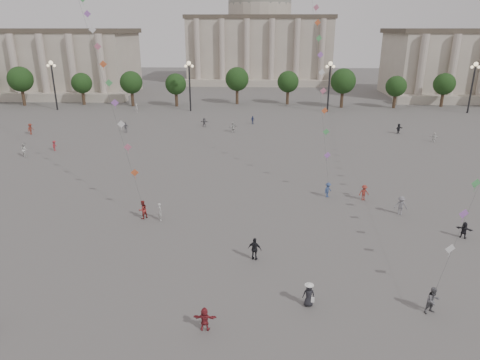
{
  "coord_description": "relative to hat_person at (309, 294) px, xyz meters",
  "views": [
    {
      "loc": [
        -0.2,
        -23.56,
        17.23
      ],
      "look_at": [
        -1.67,
        12.0,
        4.57
      ],
      "focal_mm": 32.0,
      "sensor_mm": 36.0,
      "label": 1
    }
  ],
  "objects": [
    {
      "name": "person_crowd_12",
      "position": [
        -13.33,
        53.76,
        -0.04
      ],
      "size": [
        1.59,
        0.78,
        1.64
      ],
      "primitive_type": "imported",
      "rotation": [
        0.0,
        0.0,
        2.94
      ],
      "color": "slate",
      "rests_on": "ground"
    },
    {
      "name": "person_crowd_10",
      "position": [
        -29.74,
        67.65,
        0.04
      ],
      "size": [
        0.73,
        0.79,
        1.81
      ],
      "primitive_type": "imported",
      "rotation": [
        0.0,
        0.0,
        2.17
      ],
      "color": "silver",
      "rests_on": "ground"
    },
    {
      "name": "person_crowd_4",
      "position": [
        -7.76,
        49.56,
        0.05
      ],
      "size": [
        1.67,
        1.46,
        1.82
      ],
      "primitive_type": "imported",
      "rotation": [
        0.0,
        0.0,
        3.8
      ],
      "color": "beige",
      "rests_on": "ground"
    },
    {
      "name": "kite_flyer_2",
      "position": [
        7.8,
        -0.43,
        0.06
      ],
      "size": [
        1.07,
        0.95,
        1.84
      ],
      "primitive_type": "imported",
      "rotation": [
        0.0,
        0.0,
        0.33
      ],
      "color": "#58585C",
      "rests_on": "ground"
    },
    {
      "name": "person_crowd_1",
      "position": [
        -36.54,
        33.28,
        0.09
      ],
      "size": [
        1.17,
        1.17,
        1.91
      ],
      "primitive_type": "imported",
      "rotation": [
        0.0,
        0.0,
        2.33
      ],
      "color": "silver",
      "rests_on": "ground"
    },
    {
      "name": "person_crowd_0",
      "position": [
        -4.44,
        56.44,
        -0.09
      ],
      "size": [
        0.92,
        0.89,
        1.55
      ],
      "primitive_type": "imported",
      "rotation": [
        0.0,
        0.0,
        0.75
      ],
      "color": "navy",
      "rests_on": "ground"
    },
    {
      "name": "kite_flyer_0",
      "position": [
        -14.33,
        13.11,
        0.05
      ],
      "size": [
        1.09,
        1.12,
        1.82
      ],
      "primitive_type": "imported",
      "rotation": [
        0.0,
        0.0,
        4.03
      ],
      "color": "maroon",
      "rests_on": "ground"
    },
    {
      "name": "person_crowd_7",
      "position": [
        24.8,
        44.0,
        -0.1
      ],
      "size": [
        1.49,
        0.92,
        1.53
      ],
      "primitive_type": "imported",
      "rotation": [
        0.0,
        0.0,
        2.78
      ],
      "color": "silver",
      "rests_on": "ground"
    },
    {
      "name": "hall_central",
      "position": [
        -3.31,
        128.87,
        13.37
      ],
      "size": [
        48.3,
        34.3,
        35.5
      ],
      "color": "#A69A8B",
      "rests_on": "ground"
    },
    {
      "name": "lamp_post_mid_east",
      "position": [
        11.69,
        69.65,
        6.49
      ],
      "size": [
        2.0,
        0.9,
        10.65
      ],
      "color": "#262628",
      "rests_on": "ground"
    },
    {
      "name": "tourist_2",
      "position": [
        -6.51,
        -2.67,
        -0.1
      ],
      "size": [
        1.42,
        0.47,
        1.53
      ],
      "primitive_type": "imported",
      "rotation": [
        0.0,
        0.0,
        3.13
      ],
      "color": "maroon",
      "rests_on": "ground"
    },
    {
      "name": "lamp_post_mid_west",
      "position": [
        -18.31,
        69.65,
        6.49
      ],
      "size": [
        2.0,
        0.9,
        10.65
      ],
      "color": "#262628",
      "rests_on": "ground"
    },
    {
      "name": "hat_person",
      "position": [
        0.0,
        0.0,
        0.0
      ],
      "size": [
        0.84,
        0.6,
        1.69
      ],
      "color": "black",
      "rests_on": "ground"
    },
    {
      "name": "person_crowd_16",
      "position": [
        -26.56,
        48.63,
        0.04
      ],
      "size": [
        1.1,
        0.53,
        1.81
      ],
      "primitive_type": "imported",
      "rotation": [
        0.0,
        0.0,
        0.09
      ],
      "color": "slate",
      "rests_on": "ground"
    },
    {
      "name": "person_crowd_17",
      "position": [
        -33.66,
        36.49,
        -0.1
      ],
      "size": [
        0.61,
        1.01,
        1.52
      ],
      "primitive_type": "imported",
      "rotation": [
        0.0,
        0.0,
        1.53
      ],
      "color": "#9F2B33",
      "rests_on": "ground"
    },
    {
      "name": "lamp_post_far_west",
      "position": [
        -48.31,
        69.65,
        6.49
      ],
      "size": [
        2.0,
        0.9,
        10.65
      ],
      "color": "#262628",
      "rests_on": "ground"
    },
    {
      "name": "person_crowd_13",
      "position": [
        -12.62,
        12.8,
        0.0
      ],
      "size": [
        0.68,
        0.76,
        1.73
      ],
      "primitive_type": "imported",
      "rotation": [
        0.0,
        0.0,
        2.12
      ],
      "color": "#AFAFAB",
      "rests_on": "ground"
    },
    {
      "name": "person_crowd_6",
      "position": [
        10.57,
        15.03,
        0.09
      ],
      "size": [
        1.35,
        0.94,
        1.91
      ],
      "primitive_type": "imported",
      "rotation": [
        0.0,
        0.0,
        6.08
      ],
      "color": "slate",
      "rests_on": "ground"
    },
    {
      "name": "kite_flyer_1",
      "position": [
        4.18,
        19.4,
        -0.04
      ],
      "size": [
        1.18,
        1.18,
        1.64
      ],
      "primitive_type": "imported",
      "rotation": [
        0.0,
        0.0,
        0.79
      ],
      "color": "#354978",
      "rests_on": "ground"
    },
    {
      "name": "person_crowd_9",
      "position": [
        20.94,
        49.7,
        -0.0
      ],
      "size": [
        1.59,
        1.35,
        1.72
      ],
      "primitive_type": "imported",
      "rotation": [
        0.0,
        0.0,
        0.62
      ],
      "color": "black",
      "rests_on": "ground"
    },
    {
      "name": "person_crowd_3",
      "position": [
        14.52,
        10.27,
        -0.12
      ],
      "size": [
        1.41,
        1.09,
        1.48
      ],
      "primitive_type": "imported",
      "rotation": [
        0.0,
        0.0,
        2.6
      ],
      "color": "black",
      "rests_on": "ground"
    },
    {
      "name": "tree_row",
      "position": [
        -3.31,
        77.65,
        4.53
      ],
      "size": [
        137.12,
        5.12,
        8.0
      ],
      "color": "#3C291E",
      "rests_on": "ground"
    },
    {
      "name": "person_crowd_2",
      "position": [
        -42.38,
        46.44,
        0.08
      ],
      "size": [
        1.06,
        1.38,
        1.89
      ],
      "primitive_type": "imported",
      "rotation": [
        0.0,
        0.0,
        1.24
      ],
      "color": "maroon",
      "rests_on": "ground"
    },
    {
      "name": "lamp_post_far_east",
      "position": [
        41.69,
        69.65,
        6.49
      ],
      "size": [
        2.0,
        0.9,
        10.65
      ],
      "color": "#262628",
      "rests_on": "ground"
    },
    {
      "name": "person_crowd_8",
      "position": [
        7.85,
        18.65,
        -0.01
      ],
      "size": [
        1.2,
        0.84,
        1.7
      ],
      "primitive_type": "imported",
      "rotation": [
        0.0,
        0.0,
        0.2
      ],
      "color": "maroon",
      "rests_on": "ground"
    },
    {
      "name": "tourist_1",
      "position": [
        -3.57,
        5.78,
        0.07
      ],
      "size": [
        1.18,
        0.78,
        1.87
      ],
      "primitive_type": "imported",
      "rotation": [
        0.0,
        0.0,
        2.82
      ],
      "color": "black",
      "rests_on": "ground"
    },
    {
      "name": "ground",
      "position": [
        -3.31,
        -0.35,
        -0.86
      ],
      "size": [
        360.0,
        360.0,
        0.0
      ],
      "primitive_type": "plane",
      "color": "#595654",
      "rests_on": "ground"
    }
  ]
}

